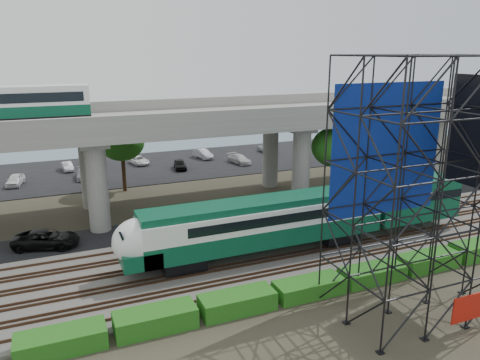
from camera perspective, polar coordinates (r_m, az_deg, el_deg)
name	(u,v)px	position (r m, az deg, el deg)	size (l,w,h in m)	color
ground	(266,270)	(34.35, 3.15, -10.87)	(140.00, 140.00, 0.00)	#474233
ballast_bed	(254,258)	(35.94, 1.74, -9.43)	(90.00, 12.00, 0.20)	slate
service_road	(216,222)	(43.23, -2.96, -5.13)	(90.00, 5.00, 0.08)	black
parking_lot	(157,166)	(64.90, -10.07, 1.68)	(90.00, 18.00, 0.08)	black
harbor_water	(129,139)	(86.07, -13.41, 4.85)	(140.00, 40.00, 0.03)	#486377
rail_tracks	(254,255)	(35.86, 1.75, -9.17)	(90.00, 9.52, 0.16)	#472D1E
commuter_train	(290,218)	(36.16, 6.17, -4.59)	(29.30, 3.06, 4.30)	black
overpass	(184,126)	(45.90, -6.83, 6.56)	(80.00, 12.00, 12.40)	#9E9B93
scaffold_tower	(420,191)	(28.70, 21.05, -1.26)	(9.36, 6.36, 15.00)	black
hedge_strip	(309,287)	(31.19, 8.42, -12.76)	(34.60, 1.80, 1.20)	#155613
trees	(149,155)	(45.72, -11.01, 2.98)	(40.94, 16.94, 7.69)	#382314
suv	(46,239)	(40.52, -22.56, -6.66)	(2.34, 5.09, 1.41)	black
parked_cars	(164,162)	(64.35, -9.26, 2.19)	(37.47, 9.40, 1.30)	white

